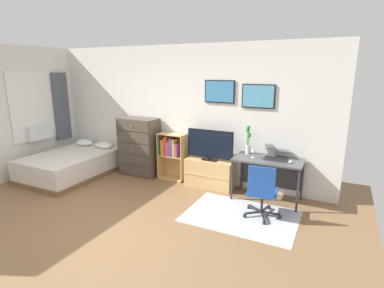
% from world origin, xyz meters
% --- Properties ---
extents(ground_plane, '(7.20, 7.20, 0.00)m').
position_xyz_m(ground_plane, '(0.00, 0.00, 0.00)').
color(ground_plane, brown).
extents(wall_back_with_posters, '(6.12, 0.09, 2.70)m').
position_xyz_m(wall_back_with_posters, '(0.02, 2.43, 1.36)').
color(wall_back_with_posters, silver).
rests_on(wall_back_with_posters, ground_plane).
extents(area_rug, '(1.70, 1.20, 0.01)m').
position_xyz_m(area_rug, '(1.71, 1.26, 0.00)').
color(area_rug, '#B2B7BC').
rests_on(area_rug, ground_plane).
extents(bed, '(1.37, 1.92, 0.62)m').
position_xyz_m(bed, '(-2.11, 1.41, 0.25)').
color(bed, brown).
rests_on(bed, ground_plane).
extents(dresser, '(0.85, 0.46, 1.23)m').
position_xyz_m(dresser, '(-0.87, 2.15, 0.61)').
color(dresser, '#4C4238').
rests_on(dresser, ground_plane).
extents(bookshelf, '(0.57, 0.30, 0.96)m').
position_xyz_m(bookshelf, '(-0.10, 2.21, 0.58)').
color(bookshelf, tan).
rests_on(bookshelf, ground_plane).
extents(tv_stand, '(0.94, 0.41, 0.54)m').
position_xyz_m(tv_stand, '(0.79, 2.17, 0.27)').
color(tv_stand, tan).
rests_on(tv_stand, ground_plane).
extents(television, '(0.91, 0.16, 0.59)m').
position_xyz_m(television, '(0.79, 2.15, 0.84)').
color(television, black).
rests_on(television, tv_stand).
extents(desk, '(1.16, 0.61, 0.74)m').
position_xyz_m(desk, '(1.91, 2.15, 0.61)').
color(desk, '#4C4C4F').
rests_on(desk, ground_plane).
extents(office_chair, '(0.57, 0.58, 0.86)m').
position_xyz_m(office_chair, '(1.99, 1.33, 0.46)').
color(office_chair, '#232326').
rests_on(office_chair, ground_plane).
extents(laptop, '(0.39, 0.42, 0.17)m').
position_xyz_m(laptop, '(2.02, 2.17, 0.81)').
color(laptop, '#333338').
rests_on(laptop, desk).
extents(computer_mouse, '(0.06, 0.10, 0.03)m').
position_xyz_m(computer_mouse, '(2.28, 2.02, 0.76)').
color(computer_mouse, silver).
rests_on(computer_mouse, desk).
extents(bamboo_vase, '(0.10, 0.10, 0.52)m').
position_xyz_m(bamboo_vase, '(1.49, 2.24, 0.98)').
color(bamboo_vase, silver).
rests_on(bamboo_vase, desk).
extents(wine_glass, '(0.07, 0.07, 0.18)m').
position_xyz_m(wine_glass, '(1.65, 2.02, 0.87)').
color(wine_glass, silver).
rests_on(wine_glass, desk).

